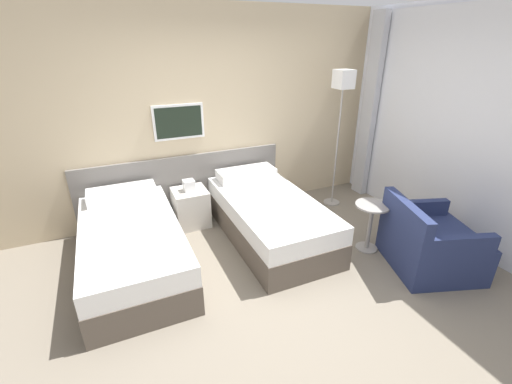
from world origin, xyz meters
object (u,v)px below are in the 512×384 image
(bed_near_door, at_px, (132,246))
(side_table, at_px, (371,219))
(floor_lamp, at_px, (342,95))
(armchair, at_px, (429,245))
(nightstand, at_px, (191,207))
(bed_near_window, at_px, (269,217))

(bed_near_door, height_order, side_table, bed_near_door)
(floor_lamp, bearing_deg, bed_near_door, -170.83)
(bed_near_door, distance_m, side_table, 2.66)
(floor_lamp, distance_m, armchair, 2.19)
(bed_near_door, bearing_deg, side_table, -15.99)
(floor_lamp, xyz_separation_m, side_table, (-0.36, -1.20, -1.20))
(side_table, bearing_deg, bed_near_door, 164.01)
(side_table, bearing_deg, armchair, -55.91)
(bed_near_door, height_order, floor_lamp, floor_lamp)
(nightstand, height_order, side_table, nightstand)
(bed_near_door, xyz_separation_m, floor_lamp, (2.91, 0.47, 1.33))
(bed_near_window, bearing_deg, bed_near_door, 180.00)
(nightstand, distance_m, armchair, 2.88)
(bed_near_window, xyz_separation_m, side_table, (0.94, -0.73, 0.12))
(bed_near_window, height_order, armchair, armchair)
(bed_near_door, xyz_separation_m, bed_near_window, (1.61, 0.00, 0.00))
(nightstand, relative_size, floor_lamp, 0.33)
(bed_near_door, relative_size, bed_near_window, 1.00)
(bed_near_window, distance_m, side_table, 1.20)
(bed_near_window, xyz_separation_m, armchair, (1.30, -1.26, -0.01))
(bed_near_window, distance_m, nightstand, 1.07)
(floor_lamp, bearing_deg, bed_near_window, -160.08)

